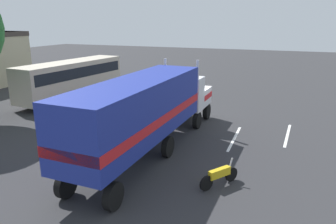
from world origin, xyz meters
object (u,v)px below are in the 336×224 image
semi_truck (149,107)px  person_bystander (108,131)px  parked_bus (72,76)px  motorcycle (219,175)px

semi_truck → person_bystander: (-0.02, 2.57, -1.63)m
semi_truck → person_bystander: semi_truck is taller
person_bystander → semi_truck: bearing=-89.6°
parked_bus → motorcycle: parked_bus is taller
semi_truck → motorcycle: size_ratio=7.87×
parked_bus → motorcycle: 19.27m
person_bystander → motorcycle: size_ratio=0.90×
semi_truck → motorcycle: (-2.17, -4.29, -2.04)m
parked_bus → person_bystander: bearing=-133.8°
parked_bus → semi_truck: bearing=-126.7°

